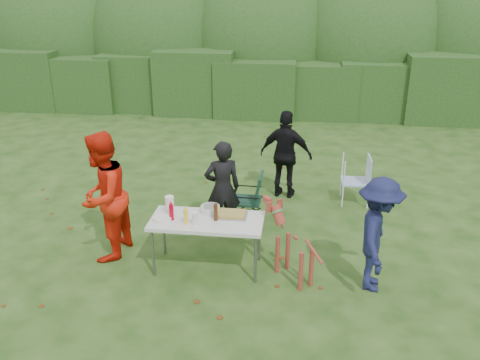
# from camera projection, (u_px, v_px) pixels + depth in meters

# --- Properties ---
(ground) EXTENTS (80.00, 80.00, 0.00)m
(ground) POSITION_uv_depth(u_px,v_px,m) (203.00, 258.00, 7.25)
(ground) COLOR #1E4211
(hedge_row) EXTENTS (22.00, 1.40, 1.70)m
(hedge_row) POSITION_uv_depth(u_px,v_px,m) (256.00, 84.00, 14.26)
(hedge_row) COLOR #23471C
(hedge_row) RESTS_ON ground
(shrub_backdrop) EXTENTS (20.00, 2.60, 3.20)m
(shrub_backdrop) POSITION_uv_depth(u_px,v_px,m) (261.00, 48.00, 15.44)
(shrub_backdrop) COLOR #3D6628
(shrub_backdrop) RESTS_ON ground
(folding_table) EXTENTS (1.50, 0.70, 0.74)m
(folding_table) POSITION_uv_depth(u_px,v_px,m) (207.00, 223.00, 6.75)
(folding_table) COLOR silver
(folding_table) RESTS_ON ground
(person_cook) EXTENTS (0.64, 0.53, 1.51)m
(person_cook) POSITION_uv_depth(u_px,v_px,m) (222.00, 189.00, 7.65)
(person_cook) COLOR black
(person_cook) RESTS_ON ground
(person_red_jacket) EXTENTS (0.79, 0.96, 1.83)m
(person_red_jacket) POSITION_uv_depth(u_px,v_px,m) (103.00, 197.00, 6.98)
(person_red_jacket) COLOR red
(person_red_jacket) RESTS_ON ground
(person_black_puffy) EXTENTS (0.99, 0.57, 1.58)m
(person_black_puffy) POSITION_uv_depth(u_px,v_px,m) (286.00, 155.00, 8.94)
(person_black_puffy) COLOR black
(person_black_puffy) RESTS_ON ground
(child) EXTENTS (0.69, 1.04, 1.51)m
(child) POSITION_uv_depth(u_px,v_px,m) (378.00, 235.00, 6.31)
(child) COLOR #171B46
(child) RESTS_ON ground
(dog) EXTENTS (0.94, 1.01, 0.94)m
(dog) POSITION_uv_depth(u_px,v_px,m) (295.00, 248.00, 6.59)
(dog) COLOR #9A3A2C
(dog) RESTS_ON ground
(camping_chair) EXTENTS (0.54, 0.54, 0.84)m
(camping_chair) POSITION_uv_depth(u_px,v_px,m) (246.00, 198.00, 8.16)
(camping_chair) COLOR #153526
(camping_chair) RESTS_ON ground
(lawn_chair) EXTENTS (0.52, 0.52, 0.86)m
(lawn_chair) POSITION_uv_depth(u_px,v_px,m) (355.00, 180.00, 8.83)
(lawn_chair) COLOR #4272B0
(lawn_chair) RESTS_ON ground
(food_tray) EXTENTS (0.45, 0.30, 0.02)m
(food_tray) POSITION_uv_depth(u_px,v_px,m) (230.00, 215.00, 6.82)
(food_tray) COLOR #B7B7BA
(food_tray) RESTS_ON folding_table
(focaccia_bread) EXTENTS (0.40, 0.26, 0.04)m
(focaccia_bread) POSITION_uv_depth(u_px,v_px,m) (230.00, 214.00, 6.81)
(focaccia_bread) COLOR #B09845
(focaccia_bread) RESTS_ON food_tray
(mustard_bottle) EXTENTS (0.06, 0.06, 0.20)m
(mustard_bottle) POSITION_uv_depth(u_px,v_px,m) (186.00, 217.00, 6.59)
(mustard_bottle) COLOR yellow
(mustard_bottle) RESTS_ON folding_table
(ketchup_bottle) EXTENTS (0.06, 0.06, 0.22)m
(ketchup_bottle) POSITION_uv_depth(u_px,v_px,m) (171.00, 212.00, 6.68)
(ketchup_bottle) COLOR #BC0019
(ketchup_bottle) RESTS_ON folding_table
(beer_bottle) EXTENTS (0.06, 0.06, 0.24)m
(beer_bottle) POSITION_uv_depth(u_px,v_px,m) (216.00, 212.00, 6.67)
(beer_bottle) COLOR #47230F
(beer_bottle) RESTS_ON folding_table
(paper_towel_roll) EXTENTS (0.12, 0.12, 0.26)m
(paper_towel_roll) POSITION_uv_depth(u_px,v_px,m) (170.00, 205.00, 6.84)
(paper_towel_roll) COLOR white
(paper_towel_roll) RESTS_ON folding_table
(cup_stack) EXTENTS (0.08, 0.08, 0.18)m
(cup_stack) POSITION_uv_depth(u_px,v_px,m) (195.00, 219.00, 6.55)
(cup_stack) COLOR white
(cup_stack) RESTS_ON folding_table
(pasta_bowl) EXTENTS (0.26, 0.26, 0.10)m
(pasta_bowl) POSITION_uv_depth(u_px,v_px,m) (210.00, 209.00, 6.91)
(pasta_bowl) COLOR silver
(pasta_bowl) RESTS_ON folding_table
(plate_stack) EXTENTS (0.24, 0.24, 0.05)m
(plate_stack) POSITION_uv_depth(u_px,v_px,m) (162.00, 219.00, 6.70)
(plate_stack) COLOR white
(plate_stack) RESTS_ON folding_table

